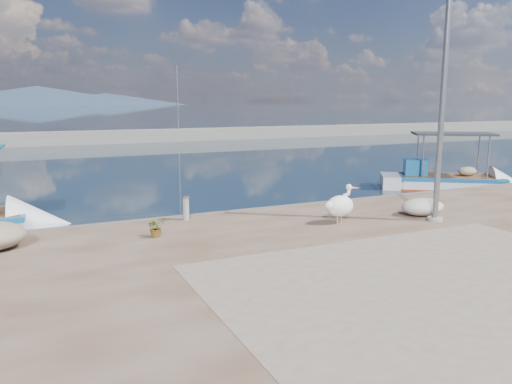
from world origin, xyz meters
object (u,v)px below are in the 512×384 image
(pelican, at_px, (340,205))
(lamp_post, at_px, (442,108))
(bollard_near, at_px, (186,207))
(boat_right, at_px, (448,184))

(pelican, relative_size, lamp_post, 0.17)
(pelican, height_order, lamp_post, lamp_post)
(pelican, relative_size, bollard_near, 1.57)
(boat_right, bearing_deg, lamp_post, -104.10)
(lamp_post, distance_m, bollard_near, 7.90)
(lamp_post, bearing_deg, boat_right, 41.93)
(lamp_post, xyz_separation_m, bollard_near, (-6.63, 3.16, -2.90))
(pelican, bearing_deg, boat_right, 25.14)
(boat_right, xyz_separation_m, pelican, (-9.45, -5.15, 0.80))
(bollard_near, bearing_deg, pelican, -30.11)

